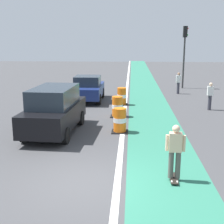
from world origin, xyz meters
TOP-DOWN VIEW (x-y plane):
  - ground_plane at (0.00, 0.00)m, footprint 100.00×100.00m
  - bike_lane_strip at (2.40, 12.00)m, footprint 2.50×80.00m
  - lane_divider_stripe at (0.90, 12.00)m, footprint 0.20×80.00m
  - skateboarder_on_lane at (2.55, 0.35)m, footprint 0.57×0.81m
  - parked_suv_nearest at (-2.08, 4.87)m, footprint 2.10×4.69m
  - parked_sedan_second at (-1.62, 12.22)m, footprint 1.94×4.11m
  - traffic_barrel_front at (0.77, 5.13)m, footprint 0.73×0.73m
  - traffic_barrel_mid at (0.53, 7.99)m, footprint 0.73×0.73m
  - traffic_barrel_back at (0.67, 11.08)m, footprint 0.73×0.73m
  - traffic_light_corner at (5.61, 18.34)m, footprint 0.41×0.32m
  - pedestrian_crossing at (5.85, 9.95)m, footprint 0.34×0.20m
  - pedestrian_waiting at (4.81, 15.46)m, footprint 0.34×0.20m

SIDE VIEW (x-z plane):
  - ground_plane at x=0.00m, z-range 0.00..0.00m
  - bike_lane_strip at x=2.40m, z-range 0.00..0.01m
  - lane_divider_stripe at x=0.90m, z-range 0.00..0.01m
  - traffic_barrel_front at x=0.77m, z-range -0.01..1.08m
  - traffic_barrel_mid at x=0.53m, z-range -0.01..1.08m
  - traffic_barrel_back at x=0.67m, z-range -0.01..1.08m
  - parked_sedan_second at x=-1.62m, z-range -0.02..1.68m
  - pedestrian_crossing at x=5.85m, z-range 0.06..1.67m
  - pedestrian_waiting at x=4.81m, z-range 0.06..1.67m
  - skateboarder_on_lane at x=2.55m, z-range 0.07..1.76m
  - parked_suv_nearest at x=-2.08m, z-range 0.02..2.06m
  - traffic_light_corner at x=5.61m, z-range 0.95..6.05m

